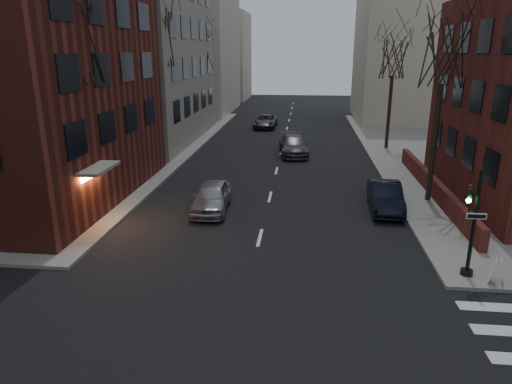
{
  "coord_description": "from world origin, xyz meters",
  "views": [
    {
      "loc": [
        1.84,
        -6.96,
        8.13
      ],
      "look_at": [
        -0.23,
        12.5,
        2.0
      ],
      "focal_mm": 32.0,
      "sensor_mm": 36.0,
      "label": 1
    }
  ],
  "objects_px": {
    "car_lane_silver": "(212,197)",
    "sandwich_board": "(497,271)",
    "car_lane_gray": "(294,145)",
    "traffic_signal": "(471,231)",
    "tree_left_a": "(74,42)",
    "tree_left_c": "(200,51)",
    "streetlamp_far": "(211,88)",
    "streetlamp_near": "(150,112)",
    "parked_sedan": "(385,197)",
    "car_lane_far": "(265,121)",
    "tree_right_b": "(394,57)",
    "tree_left_b": "(155,38)",
    "tree_right_a": "(445,52)"
  },
  "relations": [
    {
      "from": "traffic_signal",
      "to": "tree_left_a",
      "type": "height_order",
      "value": "tree_left_a"
    },
    {
      "from": "parked_sedan",
      "to": "sandwich_board",
      "type": "xyz_separation_m",
      "value": [
        2.64,
        -7.91,
        -0.13
      ]
    },
    {
      "from": "streetlamp_far",
      "to": "car_lane_gray",
      "type": "relative_size",
      "value": 1.2
    },
    {
      "from": "streetlamp_near",
      "to": "parked_sedan",
      "type": "bearing_deg",
      "value": -21.23
    },
    {
      "from": "tree_left_a",
      "to": "parked_sedan",
      "type": "relative_size",
      "value": 2.29
    },
    {
      "from": "tree_right_a",
      "to": "streetlamp_far",
      "type": "distance_m",
      "value": 29.65
    },
    {
      "from": "traffic_signal",
      "to": "parked_sedan",
      "type": "distance_m",
      "value": 7.7
    },
    {
      "from": "tree_left_c",
      "to": "car_lane_gray",
      "type": "distance_m",
      "value": 16.32
    },
    {
      "from": "streetlamp_far",
      "to": "car_lane_gray",
      "type": "xyz_separation_m",
      "value": [
        9.24,
        -12.8,
        -3.48
      ]
    },
    {
      "from": "streetlamp_far",
      "to": "tree_left_a",
      "type": "bearing_deg",
      "value": -91.23
    },
    {
      "from": "tree_left_c",
      "to": "tree_right_a",
      "type": "height_order",
      "value": "same"
    },
    {
      "from": "tree_left_b",
      "to": "tree_left_a",
      "type": "bearing_deg",
      "value": -90.0
    },
    {
      "from": "tree_left_c",
      "to": "car_lane_far",
      "type": "bearing_deg",
      "value": 19.2
    },
    {
      "from": "tree_right_b",
      "to": "car_lane_gray",
      "type": "distance_m",
      "value": 10.71
    },
    {
      "from": "traffic_signal",
      "to": "tree_left_b",
      "type": "xyz_separation_m",
      "value": [
        -16.74,
        17.01,
        7.0
      ]
    },
    {
      "from": "tree_left_b",
      "to": "streetlamp_near",
      "type": "relative_size",
      "value": 1.72
    },
    {
      "from": "car_lane_gray",
      "to": "car_lane_silver",
      "type": "bearing_deg",
      "value": -112.28
    },
    {
      "from": "parked_sedan",
      "to": "car_lane_far",
      "type": "bearing_deg",
      "value": 110.68
    },
    {
      "from": "streetlamp_far",
      "to": "sandwich_board",
      "type": "xyz_separation_m",
      "value": [
        17.04,
        -33.5,
        -3.63
      ]
    },
    {
      "from": "tree_left_a",
      "to": "sandwich_board",
      "type": "xyz_separation_m",
      "value": [
        17.64,
        -5.5,
        -7.87
      ]
    },
    {
      "from": "sandwich_board",
      "to": "parked_sedan",
      "type": "bearing_deg",
      "value": 128.48
    },
    {
      "from": "tree_left_a",
      "to": "tree_right_a",
      "type": "relative_size",
      "value": 1.06
    },
    {
      "from": "traffic_signal",
      "to": "car_lane_silver",
      "type": "xyz_separation_m",
      "value": [
        -10.81,
        6.37,
        -1.16
      ]
    },
    {
      "from": "tree_left_b",
      "to": "sandwich_board",
      "type": "distance_m",
      "value": 26.2
    },
    {
      "from": "car_lane_silver",
      "to": "sandwich_board",
      "type": "relative_size",
      "value": 4.84
    },
    {
      "from": "tree_left_a",
      "to": "tree_right_b",
      "type": "relative_size",
      "value": 1.12
    },
    {
      "from": "traffic_signal",
      "to": "car_lane_far",
      "type": "bearing_deg",
      "value": 107.2
    },
    {
      "from": "car_lane_gray",
      "to": "parked_sedan",
      "type": "bearing_deg",
      "value": -74.5
    },
    {
      "from": "tree_left_a",
      "to": "tree_right_b",
      "type": "xyz_separation_m",
      "value": [
        17.6,
        18.0,
        -0.88
      ]
    },
    {
      "from": "streetlamp_near",
      "to": "parked_sedan",
      "type": "relative_size",
      "value": 1.4
    },
    {
      "from": "tree_right_a",
      "to": "parked_sedan",
      "type": "bearing_deg",
      "value": -148.49
    },
    {
      "from": "tree_left_b",
      "to": "streetlamp_far",
      "type": "xyz_separation_m",
      "value": [
        0.6,
        16.0,
        -4.68
      ]
    },
    {
      "from": "streetlamp_far",
      "to": "parked_sedan",
      "type": "relative_size",
      "value": 1.4
    },
    {
      "from": "traffic_signal",
      "to": "tree_right_a",
      "type": "bearing_deg",
      "value": 84.53
    },
    {
      "from": "tree_left_a",
      "to": "car_lane_silver",
      "type": "bearing_deg",
      "value": 12.99
    },
    {
      "from": "parked_sedan",
      "to": "car_lane_far",
      "type": "relative_size",
      "value": 0.89
    },
    {
      "from": "tree_left_b",
      "to": "sandwich_board",
      "type": "bearing_deg",
      "value": -44.77
    },
    {
      "from": "sandwich_board",
      "to": "tree_right_b",
      "type": "bearing_deg",
      "value": 110.1
    },
    {
      "from": "tree_left_c",
      "to": "car_lane_silver",
      "type": "xyz_separation_m",
      "value": [
        5.92,
        -24.63,
        -7.28
      ]
    },
    {
      "from": "tree_left_c",
      "to": "car_lane_silver",
      "type": "distance_m",
      "value": 26.36
    },
    {
      "from": "traffic_signal",
      "to": "parked_sedan",
      "type": "relative_size",
      "value": 0.89
    },
    {
      "from": "tree_left_c",
      "to": "sandwich_board",
      "type": "bearing_deg",
      "value": -60.75
    },
    {
      "from": "streetlamp_far",
      "to": "streetlamp_near",
      "type": "bearing_deg",
      "value": -90.0
    },
    {
      "from": "tree_left_a",
      "to": "car_lane_far",
      "type": "distance_m",
      "value": 30.0
    },
    {
      "from": "car_lane_silver",
      "to": "traffic_signal",
      "type": "bearing_deg",
      "value": -33.07
    },
    {
      "from": "tree_left_a",
      "to": "car_lane_gray",
      "type": "xyz_separation_m",
      "value": [
        9.84,
        15.2,
        -7.71
      ]
    },
    {
      "from": "streetlamp_near",
      "to": "streetlamp_far",
      "type": "relative_size",
      "value": 1.0
    },
    {
      "from": "streetlamp_near",
      "to": "car_lane_silver",
      "type": "distance_m",
      "value": 9.19
    },
    {
      "from": "traffic_signal",
      "to": "car_lane_gray",
      "type": "bearing_deg",
      "value": 108.86
    },
    {
      "from": "tree_left_a",
      "to": "streetlamp_far",
      "type": "distance_m",
      "value": 28.32
    }
  ]
}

